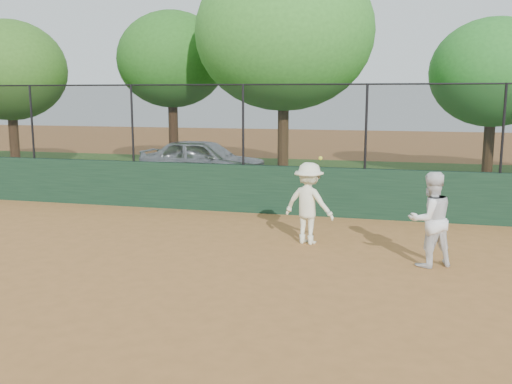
% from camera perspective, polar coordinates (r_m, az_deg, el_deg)
% --- Properties ---
extents(ground, '(80.00, 80.00, 0.00)m').
position_cam_1_polar(ground, '(8.86, -8.70, -9.82)').
color(ground, '#A26834').
rests_on(ground, ground).
extents(back_wall, '(26.00, 0.20, 1.20)m').
position_cam_1_polar(back_wall, '(14.25, 0.67, 0.27)').
color(back_wall, '#193722').
rests_on(back_wall, ground).
extents(grass_strip, '(36.00, 12.00, 0.01)m').
position_cam_1_polar(grass_strip, '(20.16, 4.70, 1.33)').
color(grass_strip, '#254816').
rests_on(grass_strip, ground).
extents(parked_car, '(4.39, 1.92, 1.47)m').
position_cam_1_polar(parked_car, '(19.45, -5.30, 3.19)').
color(parked_car, silver).
rests_on(parked_car, ground).
extents(player_second, '(1.01, 0.94, 1.65)m').
position_cam_1_polar(player_second, '(10.25, 17.02, -2.63)').
color(player_second, white).
rests_on(player_second, ground).
extents(player_main, '(1.19, 0.90, 1.78)m').
position_cam_1_polar(player_main, '(11.36, 5.30, -1.13)').
color(player_main, white).
rests_on(player_main, ground).
extents(fence_assembly, '(26.00, 0.06, 2.00)m').
position_cam_1_polar(fence_assembly, '(14.08, 0.57, 6.86)').
color(fence_assembly, black).
rests_on(fence_assembly, back_wall).
extents(tree_0, '(4.15, 3.78, 5.59)m').
position_cam_1_polar(tree_0, '(22.78, -23.45, 11.07)').
color(tree_0, '#472D19').
rests_on(tree_0, ground).
extents(tree_1, '(4.14, 3.76, 6.01)m').
position_cam_1_polar(tree_1, '(22.09, -8.43, 12.94)').
color(tree_1, '#3E2715').
rests_on(tree_1, ground).
extents(tree_2, '(5.75, 5.23, 7.37)m').
position_cam_1_polar(tree_2, '(18.89, 2.82, 15.62)').
color(tree_2, '#4B331A').
rests_on(tree_2, ground).
extents(tree_3, '(4.19, 3.81, 5.47)m').
position_cam_1_polar(tree_3, '(20.95, 22.66, 10.94)').
color(tree_3, '#3A2513').
rests_on(tree_3, ground).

